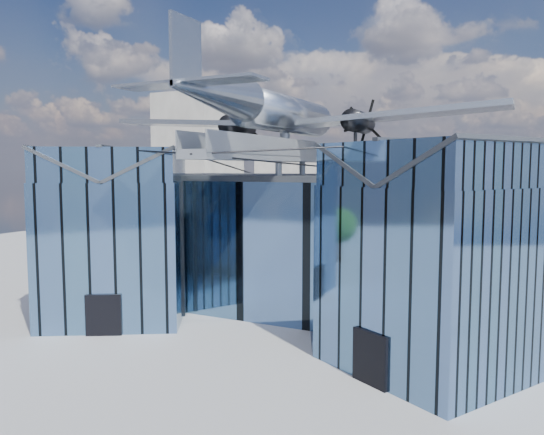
% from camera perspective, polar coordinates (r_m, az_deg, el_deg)
% --- Properties ---
extents(ground_plane, '(120.00, 120.00, 0.00)m').
position_cam_1_polar(ground_plane, '(34.12, -1.52, -12.42)').
color(ground_plane, gray).
extents(museum, '(32.88, 24.50, 17.60)m').
position_cam_1_polar(museum, '(38.05, 2.55, -2.01)').
color(museum, '#4B6F99').
rests_on(museum, ground).
extents(bg_towers, '(77.00, 24.50, 26.00)m').
position_cam_1_polar(bg_towers, '(80.40, 16.51, 4.87)').
color(bg_towers, gray).
rests_on(bg_towers, ground).
extents(tree_side_w, '(3.78, 3.78, 4.65)m').
position_cam_1_polar(tree_side_w, '(55.75, -16.56, -2.34)').
color(tree_side_w, '#332214').
rests_on(tree_side_w, ground).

